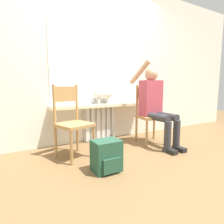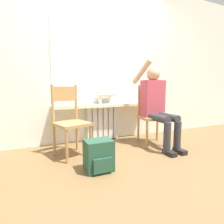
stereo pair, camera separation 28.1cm
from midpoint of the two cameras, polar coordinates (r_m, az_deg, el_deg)
The scene contains 10 objects.
ground_plane at distance 2.34m, azimuth 11.26°, elevation -15.37°, with size 12.00×12.00×0.00m, color brown.
wall_with_window at distance 3.27m, azimuth -1.14°, elevation 15.35°, with size 7.00×0.06×2.70m.
radiator at distance 3.23m, azimuth -0.54°, elevation -3.46°, with size 0.58×0.08×0.58m.
windowsill at distance 3.12m, azimuth -0.08°, elevation 2.03°, with size 1.68×0.22×0.05m.
window_glass at distance 3.23m, azimuth -0.88°, elevation 14.61°, with size 1.61×0.01×1.34m.
chair_left at distance 2.49m, azimuth -9.55°, elevation -2.52°, with size 0.49×0.49×0.94m.
chair_right at distance 3.08m, azimuth 14.58°, elevation -0.73°, with size 0.46×0.46×0.94m.
person at distance 2.96m, azimuth 16.08°, elevation 2.78°, with size 0.36×1.02×1.34m.
cat at distance 3.15m, azimuth 0.63°, elevation 5.29°, with size 0.47×0.13×0.25m.
backpack at distance 2.08m, azimuth -0.10°, elevation -13.21°, with size 0.30×0.26×0.34m.
Camera 2 is at (-1.14, -1.81, 0.91)m, focal length 30.00 mm.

